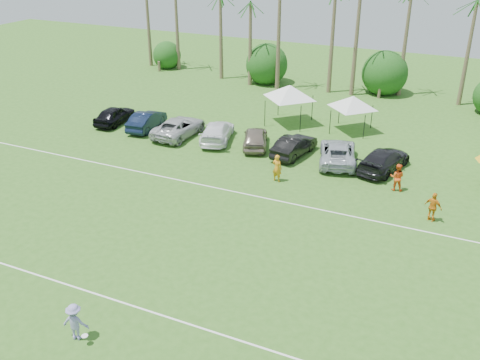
% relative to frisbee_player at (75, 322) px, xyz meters
% --- Properties ---
extents(ground, '(120.00, 120.00, 0.00)m').
position_rel_frisbee_player_xyz_m(ground, '(-1.62, 0.64, -0.84)').
color(ground, '#32611D').
rests_on(ground, ground).
extents(field_lines, '(80.00, 12.10, 0.01)m').
position_rel_frisbee_player_xyz_m(field_lines, '(-1.62, 8.64, -0.83)').
color(field_lines, white).
rests_on(field_lines, ground).
extents(palm_tree_0, '(2.40, 2.40, 8.90)m').
position_rel_frisbee_player_xyz_m(palm_tree_0, '(-23.62, 38.64, 6.64)').
color(palm_tree_0, brown).
rests_on(palm_tree_0, ground).
extents(palm_tree_4, '(2.40, 2.40, 8.90)m').
position_rel_frisbee_player_xyz_m(palm_tree_4, '(-5.62, 38.64, 6.64)').
color(palm_tree_4, brown).
rests_on(palm_tree_4, ground).
extents(palm_tree_5, '(2.40, 2.40, 9.90)m').
position_rel_frisbee_player_xyz_m(palm_tree_5, '(-1.62, 38.64, 7.52)').
color(palm_tree_5, brown).
rests_on(palm_tree_5, ground).
extents(palm_tree_8, '(2.40, 2.40, 8.90)m').
position_rel_frisbee_player_xyz_m(palm_tree_8, '(11.38, 38.64, 6.64)').
color(palm_tree_8, brown).
rests_on(palm_tree_8, ground).
extents(bush_tree_0, '(4.00, 4.00, 4.00)m').
position_rel_frisbee_player_xyz_m(bush_tree_0, '(-20.62, 39.64, 0.96)').
color(bush_tree_0, brown).
rests_on(bush_tree_0, ground).
extents(bush_tree_1, '(4.00, 4.00, 4.00)m').
position_rel_frisbee_player_xyz_m(bush_tree_1, '(-7.62, 39.64, 0.96)').
color(bush_tree_1, brown).
rests_on(bush_tree_1, ground).
extents(bush_tree_2, '(4.00, 4.00, 4.00)m').
position_rel_frisbee_player_xyz_m(bush_tree_2, '(4.38, 39.64, 0.96)').
color(bush_tree_2, brown).
rests_on(bush_tree_2, ground).
extents(sideline_player_a, '(0.75, 0.56, 1.87)m').
position_rel_frisbee_player_xyz_m(sideline_player_a, '(2.06, 17.22, 0.10)').
color(sideline_player_a, orange).
rests_on(sideline_player_a, ground).
extents(sideline_player_b, '(0.94, 0.76, 1.81)m').
position_rel_frisbee_player_xyz_m(sideline_player_b, '(9.40, 19.13, 0.07)').
color(sideline_player_b, '#EE551A').
rests_on(sideline_player_b, ground).
extents(sideline_player_c, '(1.11, 0.76, 1.75)m').
position_rel_frisbee_player_xyz_m(sideline_player_c, '(11.94, 16.04, 0.04)').
color(sideline_player_c, orange).
rests_on(sideline_player_c, ground).
extents(canopy_tent_left, '(4.75, 4.75, 3.85)m').
position_rel_frisbee_player_xyz_m(canopy_tent_left, '(-1.12, 28.21, 2.46)').
color(canopy_tent_left, black).
rests_on(canopy_tent_left, ground).
extents(canopy_tent_right, '(4.22, 4.22, 3.42)m').
position_rel_frisbee_player_xyz_m(canopy_tent_right, '(4.12, 28.55, 2.09)').
color(canopy_tent_right, black).
rests_on(canopy_tent_right, ground).
extents(frisbee_player, '(1.27, 0.88, 1.68)m').
position_rel_frisbee_player_xyz_m(frisbee_player, '(0.00, 0.00, 0.00)').
color(frisbee_player, '#8D89C2').
rests_on(frisbee_player, ground).
extents(parked_car_0, '(1.98, 4.45, 1.49)m').
position_rel_frisbee_player_xyz_m(parked_car_0, '(-14.42, 21.99, -0.09)').
color(parked_car_0, black).
rests_on(parked_car_0, ground).
extents(parked_car_1, '(2.06, 4.66, 1.49)m').
position_rel_frisbee_player_xyz_m(parked_car_1, '(-11.21, 21.98, -0.09)').
color(parked_car_1, black).
rests_on(parked_car_1, ground).
extents(parked_car_2, '(2.59, 5.41, 1.49)m').
position_rel_frisbee_player_xyz_m(parked_car_2, '(-8.00, 21.72, -0.09)').
color(parked_car_2, '#B4B5B6').
rests_on(parked_car_2, ground).
extents(parked_car_3, '(3.41, 5.50, 1.49)m').
position_rel_frisbee_player_xyz_m(parked_car_3, '(-4.79, 22.08, -0.09)').
color(parked_car_3, white).
rests_on(parked_car_3, ground).
extents(parked_car_4, '(3.18, 4.71, 1.49)m').
position_rel_frisbee_player_xyz_m(parked_car_4, '(-1.58, 22.13, -0.09)').
color(parked_car_4, '#7B6D5E').
rests_on(parked_car_4, ground).
extents(parked_car_5, '(2.28, 4.71, 1.49)m').
position_rel_frisbee_player_xyz_m(parked_car_5, '(1.63, 21.80, -0.09)').
color(parked_car_5, black).
rests_on(parked_car_5, ground).
extents(parked_car_6, '(3.81, 5.82, 1.49)m').
position_rel_frisbee_player_xyz_m(parked_car_6, '(4.84, 21.87, -0.09)').
color(parked_car_6, '#ACB4BB').
rests_on(parked_car_6, ground).
extents(parked_car_7, '(3.27, 5.48, 1.49)m').
position_rel_frisbee_player_xyz_m(parked_car_7, '(8.05, 21.93, -0.09)').
color(parked_car_7, black).
rests_on(parked_car_7, ground).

